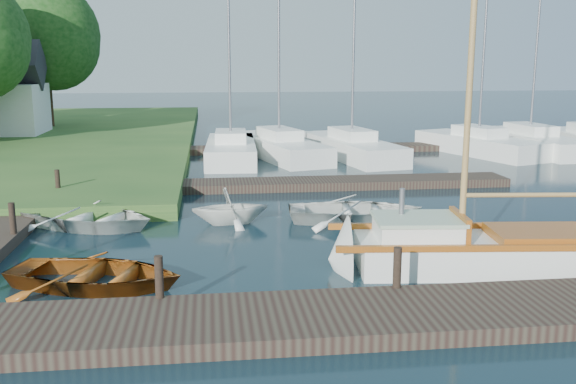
{
  "coord_description": "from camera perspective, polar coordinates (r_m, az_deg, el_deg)",
  "views": [
    {
      "loc": [
        -2.02,
        -16.41,
        4.59
      ],
      "look_at": [
        0.0,
        0.0,
        1.2
      ],
      "focal_mm": 40.0,
      "sensor_mm": 36.0,
      "label": 1
    }
  ],
  "objects": [
    {
      "name": "mooring_post_4",
      "position": [
        17.58,
        -23.29,
        -2.16
      ],
      "size": [
        0.16,
        0.16,
        0.8
      ],
      "primitive_type": "cylinder",
      "color": "black",
      "rests_on": "left_dock"
    },
    {
      "name": "sailboat",
      "position": [
        15.09,
        16.4,
        -5.24
      ],
      "size": [
        7.31,
        2.67,
        9.83
      ],
      "rotation": [
        0.0,
        0.0,
        -0.1
      ],
      "color": "white",
      "rests_on": "ground"
    },
    {
      "name": "tender_c",
      "position": [
        18.75,
        6.04,
        -1.38
      ],
      "size": [
        4.15,
        3.15,
        0.81
      ],
      "primitive_type": "imported",
      "rotation": [
        0.0,
        0.0,
        1.47
      ],
      "color": "white",
      "rests_on": "ground"
    },
    {
      "name": "mooring_post_2",
      "position": [
        12.56,
        9.69,
        -6.63
      ],
      "size": [
        0.16,
        0.16,
        0.8
      ],
      "primitive_type": "cylinder",
      "color": "black",
      "rests_on": "near_dock"
    },
    {
      "name": "tender_b",
      "position": [
        18.4,
        -5.17,
        -1.07
      ],
      "size": [
        2.4,
        2.14,
        1.15
      ],
      "primitive_type": "imported",
      "rotation": [
        0.0,
        0.0,
        1.7
      ],
      "color": "white",
      "rests_on": "ground"
    },
    {
      "name": "mooring_post_5",
      "position": [
        22.32,
        -19.79,
        0.86
      ],
      "size": [
        0.16,
        0.16,
        0.8
      ],
      "primitive_type": "cylinder",
      "color": "black",
      "rests_on": "left_dock"
    },
    {
      "name": "dinghy",
      "position": [
        13.88,
        -16.72,
        -6.59
      ],
      "size": [
        4.26,
        3.57,
        0.76
      ],
      "primitive_type": "imported",
      "rotation": [
        0.0,
        0.0,
        1.27
      ],
      "color": "#8E5015",
      "rests_on": "ground"
    },
    {
      "name": "tree_7",
      "position": [
        43.64,
        -20.78,
        12.98
      ],
      "size": [
        6.83,
        6.83,
        9.38
      ],
      "color": "#332114",
      "rests_on": "shore"
    },
    {
      "name": "pontoon",
      "position": [
        34.85,
        13.26,
        3.96
      ],
      "size": [
        30.0,
        1.6,
        0.3
      ],
      "primitive_type": "cube",
      "color": "#30201B",
      "rests_on": "ground"
    },
    {
      "name": "tender_a",
      "position": [
        18.77,
        -17.26,
        -1.84
      ],
      "size": [
        4.7,
        4.19,
        0.8
      ],
      "primitive_type": "imported",
      "rotation": [
        0.0,
        0.0,
        1.12
      ],
      "color": "white",
      "rests_on": "ground"
    },
    {
      "name": "marina_boat_1",
      "position": [
        31.11,
        -0.79,
        4.16
      ],
      "size": [
        4.26,
        8.49,
        10.89
      ],
      "rotation": [
        0.0,
        0.0,
        1.84
      ],
      "color": "white",
      "rests_on": "ground"
    },
    {
      "name": "near_dock",
      "position": [
        11.49,
        3.72,
        -11.16
      ],
      "size": [
        18.0,
        2.2,
        0.3
      ],
      "primitive_type": "cube",
      "color": "#30201B",
      "rests_on": "ground"
    },
    {
      "name": "marina_boat_5",
      "position": [
        35.4,
        20.68,
        4.32
      ],
      "size": [
        2.86,
        8.59,
        10.77
      ],
      "rotation": [
        0.0,
        0.0,
        1.65
      ],
      "color": "white",
      "rests_on": "ground"
    },
    {
      "name": "far_dock",
      "position": [
        23.68,
        2.89,
        0.77
      ],
      "size": [
        14.0,
        1.6,
        0.3
      ],
      "primitive_type": "cube",
      "color": "#30201B",
      "rests_on": "ground"
    },
    {
      "name": "mooring_post_1",
      "position": [
        12.09,
        -11.39,
        -7.42
      ],
      "size": [
        0.16,
        0.16,
        0.8
      ],
      "primitive_type": "cylinder",
      "color": "black",
      "rests_on": "near_dock"
    },
    {
      "name": "marina_boat_4",
      "position": [
        33.48,
        16.57,
        4.22
      ],
      "size": [
        4.52,
        7.68,
        11.1
      ],
      "rotation": [
        0.0,
        0.0,
        1.91
      ],
      "color": "white",
      "rests_on": "ground"
    },
    {
      "name": "marina_boat_2",
      "position": [
        31.09,
        5.68,
        4.1
      ],
      "size": [
        3.72,
        8.34,
        10.72
      ],
      "rotation": [
        0.0,
        0.0,
        1.77
      ],
      "color": "white",
      "rests_on": "ground"
    },
    {
      "name": "marina_boat_0",
      "position": [
        30.11,
        -5.1,
        3.88
      ],
      "size": [
        2.49,
        7.27,
        10.88
      ],
      "rotation": [
        0.0,
        0.0,
        1.53
      ],
      "color": "white",
      "rests_on": "ground"
    },
    {
      "name": "ground",
      "position": [
        17.16,
        -0.0,
        -3.93
      ],
      "size": [
        160.0,
        160.0,
        0.0
      ],
      "primitive_type": "plane",
      "color": "black",
      "rests_on": "ground"
    }
  ]
}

